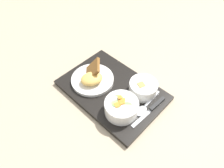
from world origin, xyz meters
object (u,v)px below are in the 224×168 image
(bowl_salad, at_px, (121,107))
(knife, at_px, (154,107))
(bowl_soup, at_px, (143,87))
(plate_main, at_px, (92,78))
(spoon, at_px, (145,107))

(bowl_salad, height_order, knife, bowl_salad)
(bowl_soup, distance_m, knife, 0.09)
(bowl_soup, bearing_deg, plate_main, 32.57)
(bowl_salad, height_order, plate_main, plate_main)
(knife, bearing_deg, plate_main, -72.16)
(bowl_salad, xyz_separation_m, knife, (-0.07, -0.11, -0.03))
(bowl_salad, distance_m, spoon, 0.09)
(bowl_salad, distance_m, knife, 0.13)
(bowl_soup, xyz_separation_m, knife, (-0.08, 0.02, -0.03))
(knife, xyz_separation_m, spoon, (0.02, 0.03, -0.00))
(bowl_soup, bearing_deg, spoon, 139.69)
(plate_main, xyz_separation_m, spoon, (-0.24, -0.07, -0.01))
(plate_main, bearing_deg, bowl_soup, -147.43)
(bowl_salad, height_order, bowl_soup, bowl_salad)
(bowl_soup, bearing_deg, bowl_salad, 95.11)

